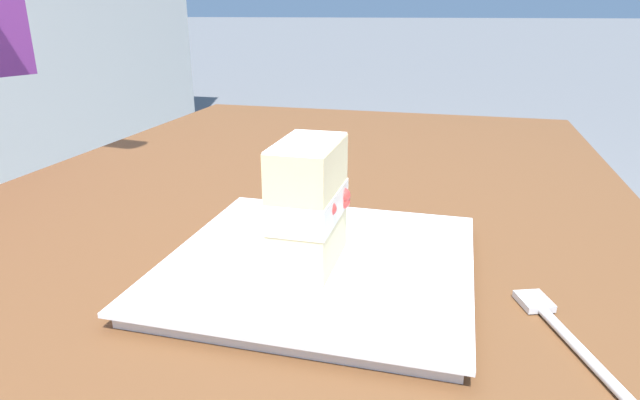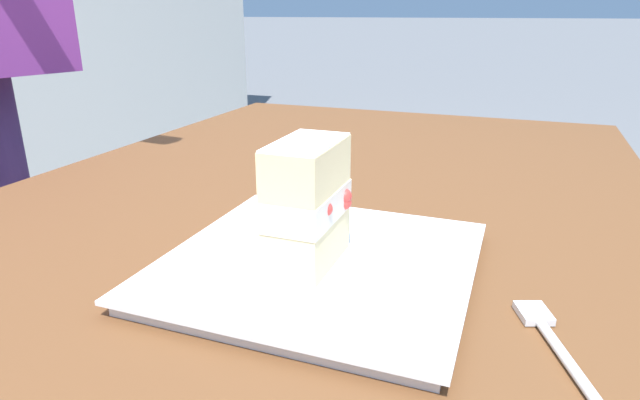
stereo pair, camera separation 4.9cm
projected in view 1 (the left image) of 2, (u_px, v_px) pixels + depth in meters
name	position (u px, v px, depth m)	size (l,w,h in m)	color
patio_table	(262.00, 314.00, 0.60)	(1.66, 0.87, 0.70)	brown
dessert_plate	(320.00, 264.00, 0.51)	(0.28, 0.28, 0.02)	white
cake_slice	(309.00, 204.00, 0.48)	(0.09, 0.06, 0.11)	beige
dessert_fork	(571.00, 340.00, 0.40)	(0.16, 0.08, 0.01)	silver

